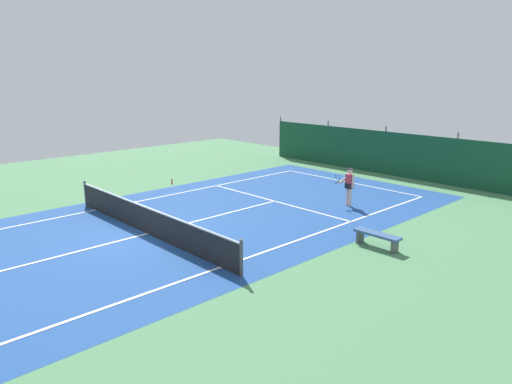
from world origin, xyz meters
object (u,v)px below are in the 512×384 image
at_px(tennis_ball_near_player, 317,175).
at_px(parked_car, 367,150).
at_px(tennis_net, 147,220).
at_px(courtside_bench, 377,236).
at_px(tennis_player, 349,184).
at_px(water_bottle, 172,181).

height_order(tennis_ball_near_player, parked_car, parked_car).
distance_m(tennis_net, courtside_bench, 7.90).
relative_size(tennis_net, tennis_ball_near_player, 153.33).
height_order(tennis_player, courtside_bench, tennis_player).
bearing_deg(tennis_player, courtside_bench, 155.38).
bearing_deg(tennis_ball_near_player, courtside_bench, -40.53).
distance_m(parked_car, courtside_bench, 15.28).
relative_size(tennis_net, water_bottle, 42.17).
relative_size(tennis_ball_near_player, courtside_bench, 0.04).
relative_size(tennis_player, parked_car, 0.39).
bearing_deg(tennis_ball_near_player, tennis_net, -79.74).
distance_m(tennis_player, tennis_ball_near_player, 6.22).
xyz_separation_m(tennis_player, tennis_ball_near_player, (-4.84, 3.80, -0.93)).
bearing_deg(water_bottle, parked_car, 73.53).
xyz_separation_m(tennis_net, tennis_ball_near_player, (-2.17, 12.00, -0.48)).
bearing_deg(tennis_net, water_bottle, 140.40).
height_order(tennis_net, parked_car, parked_car).
bearing_deg(parked_car, water_bottle, 73.93).
height_order(tennis_net, tennis_player, tennis_player).
height_order(tennis_net, water_bottle, tennis_net).
bearing_deg(parked_car, courtside_bench, 125.65).
bearing_deg(parked_car, tennis_net, 98.67).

